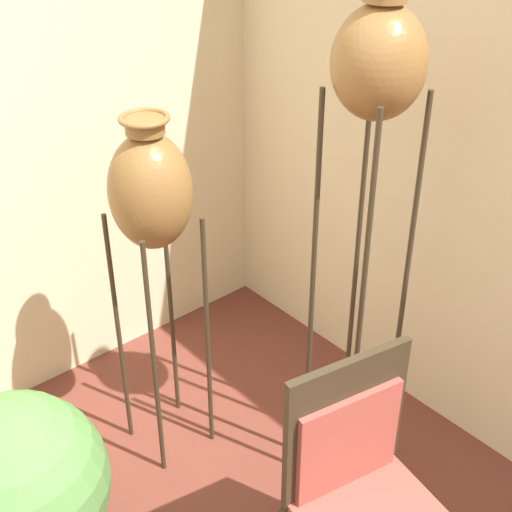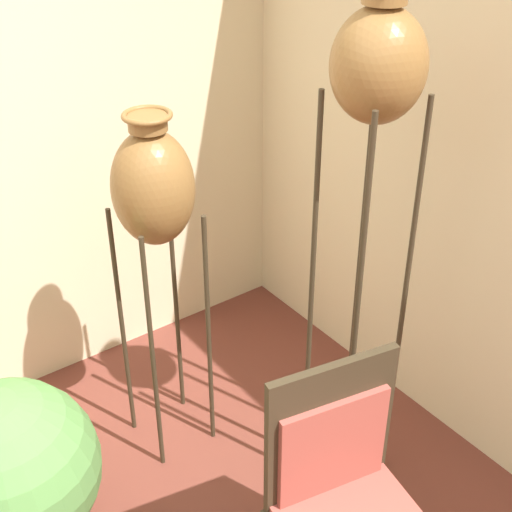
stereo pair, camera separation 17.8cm
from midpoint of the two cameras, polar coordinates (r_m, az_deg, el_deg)
vase_stand_tall at (r=2.35m, az=11.87°, el=13.51°), size 0.31×0.31×2.03m
vase_stand_medium at (r=2.67m, az=-6.32°, el=5.04°), size 0.31×0.31×1.54m
chair at (r=2.40m, az=9.76°, el=-18.90°), size 0.56×0.59×1.03m
potted_plant at (r=2.77m, az=-17.29°, el=-16.42°), size 0.65×0.65×0.77m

